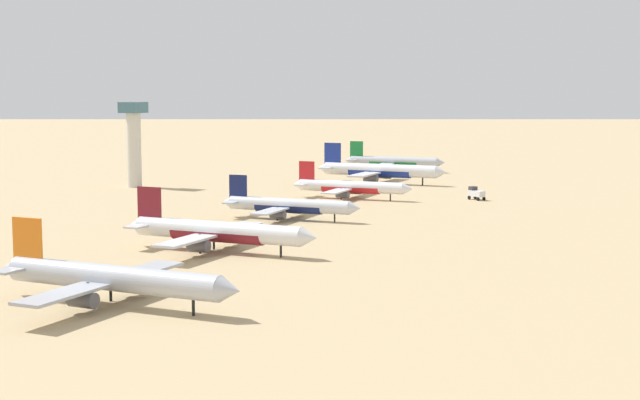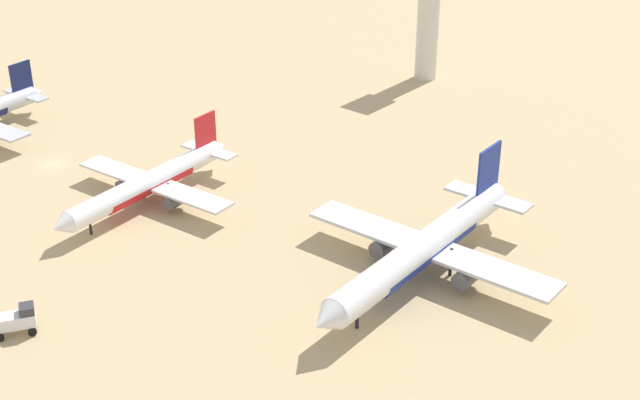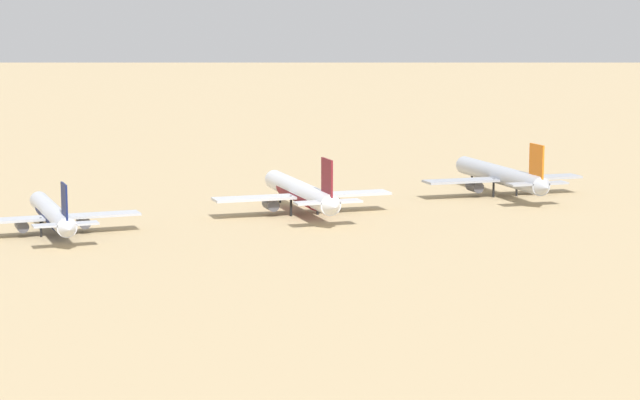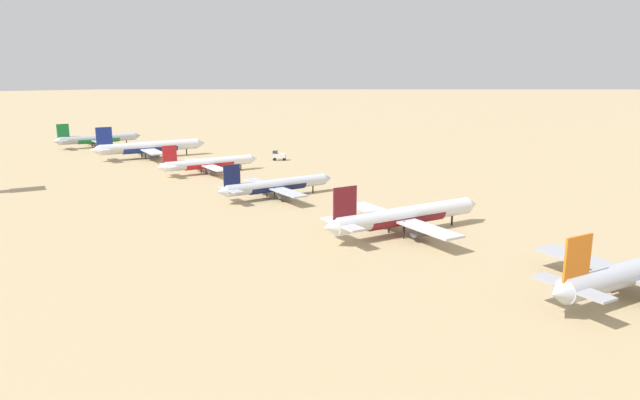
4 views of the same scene
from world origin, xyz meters
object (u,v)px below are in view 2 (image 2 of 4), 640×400
parked_jet_3 (149,183)px  service_truck (16,319)px  control_tower (429,8)px  parked_jet_4 (424,248)px

parked_jet_3 → service_truck: parked_jet_3 is taller
parked_jet_3 → control_tower: size_ratio=1.34×
parked_jet_4 → service_truck: (44.61, -31.56, -2.50)m
service_truck → control_tower: bearing=-172.4°
service_truck → control_tower: 115.53m
parked_jet_3 → parked_jet_4: (-10.26, 46.51, 0.93)m
service_truck → control_tower: control_tower is taller
control_tower → parked_jet_3: bearing=0.2°
parked_jet_3 → parked_jet_4: parked_jet_4 is taller
parked_jet_4 → control_tower: 84.18m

